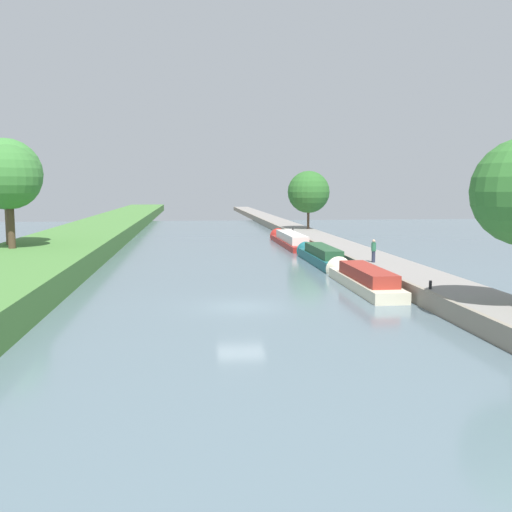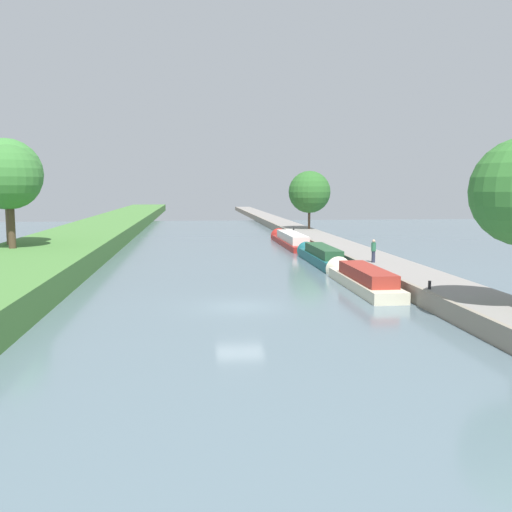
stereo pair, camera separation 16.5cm
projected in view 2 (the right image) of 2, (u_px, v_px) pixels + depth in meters
ground_plane at (240, 307)px, 30.27m from camera, size 160.00×160.00×0.00m
right_towpath at (450, 294)px, 31.49m from camera, size 3.75×260.00×0.94m
stone_quay at (415, 294)px, 31.27m from camera, size 0.25×260.00×0.99m
narrowboat_cream at (361, 278)px, 36.38m from camera, size 2.01×11.44×2.04m
narrowboat_teal at (320, 256)px, 47.93m from camera, size 1.82×11.99×1.99m
narrowboat_red at (290, 240)px, 63.06m from camera, size 2.10×16.40×2.14m
tree_rightbank_midnear at (309, 192)px, 73.96m from camera, size 5.44×5.44×7.51m
tree_leftbank_downstream at (6, 174)px, 46.34m from camera, size 5.79×5.79×8.63m
tree_leftbank_upstream at (9, 177)px, 43.25m from camera, size 4.89×4.89×7.89m
person_walking at (374, 250)px, 41.06m from camera, size 0.34×0.34×1.66m
mooring_bollard_near at (430, 285)px, 30.31m from camera, size 0.16×0.16×0.45m
mooring_bollard_far at (294, 229)px, 70.74m from camera, size 0.16×0.16×0.45m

